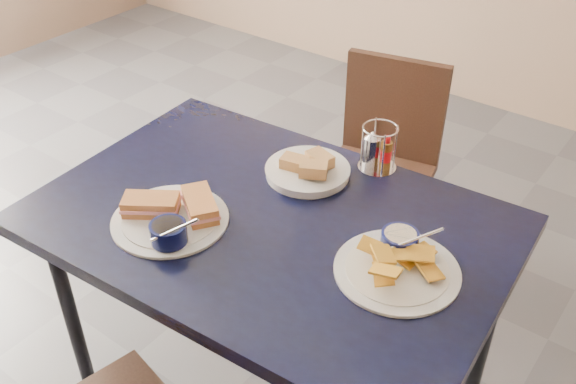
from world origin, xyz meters
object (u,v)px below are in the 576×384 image
Objects in this scene: dining_table at (270,237)px; bread_basket at (308,170)px; plantain_plate at (398,260)px; sandwich_plate at (172,215)px; chair_far at (388,153)px; condiment_caddy at (377,151)px.

dining_table is 5.34× the size of bread_basket.
sandwich_plate is at bearing -159.83° from plantain_plate.
chair_far is 0.64m from condiment_caddy.
plantain_plate is at bearing 5.38° from dining_table.
bread_basket is (0.08, -0.65, 0.30)m from chair_far.
chair_far is at bearing 97.59° from dining_table.
dining_table is 9.20× the size of condiment_caddy.
plantain_plate is at bearing -52.59° from condiment_caddy.
sandwich_plate is at bearing -117.91° from condiment_caddy.
plantain_plate is at bearing -60.58° from chair_far.
condiment_caddy reaches higher than chair_far.
sandwich_plate is 0.60m from condiment_caddy.
sandwich_plate is 1.34× the size of bread_basket.
chair_far is 3.46× the size of bread_basket.
bread_basket is 1.72× the size of condiment_caddy.
sandwich_plate is (-0.18, -0.16, 0.09)m from dining_table.
dining_table is at bearing 41.90° from sandwich_plate.
plantain_plate is 2.15× the size of condiment_caddy.
chair_far is 1.08m from sandwich_plate.
plantain_plate is at bearing 20.17° from sandwich_plate.
bread_basket is (-0.39, 0.18, 0.00)m from plantain_plate.
plantain_plate is (0.35, 0.03, 0.09)m from dining_table.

